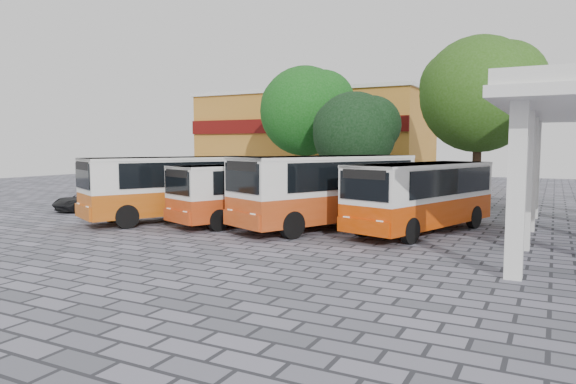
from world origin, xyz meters
The scene contains 10 objects.
ground centered at (0.00, 0.00, 0.00)m, with size 90.00×90.00×0.00m, color #52535D.
shophouse_block centered at (-11.00, 25.99, 4.16)m, with size 20.40×10.40×8.30m.
bus_far_left centered at (-7.25, 1.80, 1.74)m, with size 6.04×8.97×3.01m.
bus_centre_left centered at (-3.62, 2.73, 1.56)m, with size 4.90×8.00×2.69m.
bus_centre_right centered at (0.04, 3.00, 1.80)m, with size 5.96×9.24×3.10m.
bus_far_right centered at (3.95, 3.76, 1.64)m, with size 4.65×8.35×2.83m.
tree_left centered at (-7.31, 16.36, 6.22)m, with size 6.74×6.42×9.23m.
tree_middle centered at (-2.36, 13.11, 4.48)m, with size 5.40×5.15×6.88m.
tree_right centered at (4.81, 13.91, 6.66)m, with size 6.89×6.57×9.73m.
parked_car centered at (-13.99, 2.64, 0.54)m, with size 1.80×3.90×1.08m, color black.
Camera 1 is at (8.72, -17.21, 3.55)m, focal length 32.00 mm.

